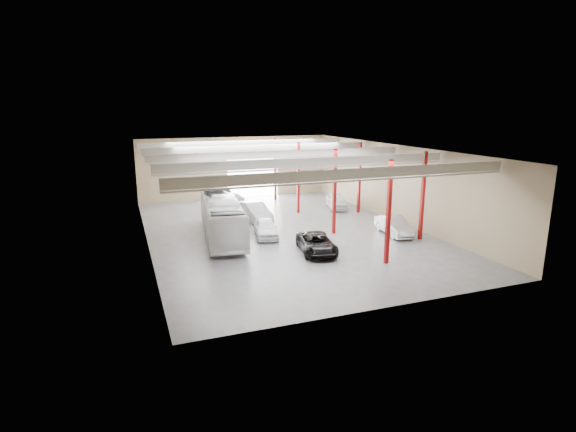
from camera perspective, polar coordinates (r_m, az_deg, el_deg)
depot_shell at (r=37.66m, az=-0.74°, el=5.56°), size 22.12×32.12×7.06m
coach_bus at (r=36.49m, az=-8.40°, el=-0.17°), size 4.22×12.10×3.30m
black_sedan at (r=32.54m, az=3.66°, el=-3.49°), size 3.21×5.36×1.39m
car_row_a at (r=36.45m, az=-2.81°, el=-1.53°), size 2.58×4.61×1.48m
car_row_b at (r=41.79m, az=-4.24°, el=0.55°), size 2.23×5.23×1.68m
car_row_c at (r=46.49m, az=-7.07°, el=1.82°), size 3.87×6.21×1.68m
car_right_near at (r=38.09m, az=13.34°, el=-1.19°), size 2.14×4.77×1.52m
car_right_far at (r=47.08m, az=6.13°, el=1.92°), size 3.11×4.94×1.57m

